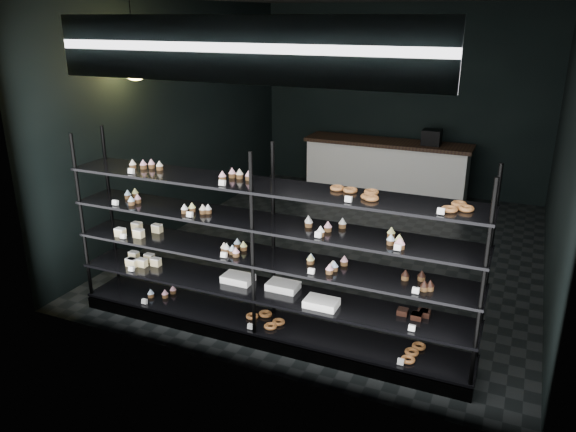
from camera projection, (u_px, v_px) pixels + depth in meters
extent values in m
cube|color=black|center=(345.00, 247.00, 7.66)|extent=(5.00, 6.00, 0.01)
cube|color=black|center=(402.00, 101.00, 9.71)|extent=(5.00, 0.01, 3.20)
cube|color=black|center=(235.00, 198.00, 4.53)|extent=(5.00, 0.01, 3.20)
cube|color=black|center=(183.00, 118.00, 8.06)|extent=(0.01, 6.00, 3.20)
cube|color=black|center=(566.00, 149.00, 6.17)|extent=(0.01, 6.00, 3.20)
cube|color=black|center=(265.00, 330.00, 5.54)|extent=(4.00, 0.50, 0.12)
cylinder|color=black|center=(82.00, 222.00, 5.78)|extent=(0.04, 0.04, 1.85)
cylinder|color=black|center=(111.00, 209.00, 6.16)|extent=(0.04, 0.04, 1.85)
cylinder|color=black|center=(253.00, 253.00, 5.03)|extent=(0.04, 0.04, 1.85)
cylinder|color=black|center=(273.00, 236.00, 5.41)|extent=(0.04, 0.04, 1.85)
cylinder|color=black|center=(482.00, 294.00, 4.29)|extent=(0.04, 0.04, 1.85)
cylinder|color=black|center=(487.00, 271.00, 4.67)|extent=(0.04, 0.04, 1.85)
cube|color=black|center=(265.00, 322.00, 5.50)|extent=(4.00, 0.50, 0.03)
cube|color=black|center=(264.00, 291.00, 5.39)|extent=(4.00, 0.50, 0.02)
cube|color=black|center=(264.00, 257.00, 5.27)|extent=(4.00, 0.50, 0.02)
cube|color=black|center=(263.00, 222.00, 5.15)|extent=(4.00, 0.50, 0.02)
cube|color=black|center=(262.00, 186.00, 5.03)|extent=(4.00, 0.50, 0.02)
cube|color=white|center=(132.00, 171.00, 5.35)|extent=(0.06, 0.04, 0.06)
cube|color=white|center=(224.00, 183.00, 4.98)|extent=(0.06, 0.04, 0.06)
cube|color=white|center=(350.00, 200.00, 4.53)|extent=(0.05, 0.04, 0.06)
cube|color=white|center=(438.00, 211.00, 4.27)|extent=(0.06, 0.04, 0.06)
cube|color=white|center=(118.00, 203.00, 5.55)|extent=(0.06, 0.04, 0.06)
cube|color=white|center=(194.00, 215.00, 5.22)|extent=(0.05, 0.04, 0.06)
cube|color=white|center=(316.00, 235.00, 4.76)|extent=(0.05, 0.04, 0.06)
cube|color=white|center=(399.00, 248.00, 4.49)|extent=(0.06, 0.04, 0.06)
cube|color=white|center=(126.00, 237.00, 5.65)|extent=(0.06, 0.04, 0.06)
cube|color=white|center=(222.00, 255.00, 5.23)|extent=(0.06, 0.04, 0.06)
cube|color=white|center=(316.00, 272.00, 4.88)|extent=(0.05, 0.04, 0.06)
cube|color=white|center=(411.00, 290.00, 4.56)|extent=(0.06, 0.04, 0.06)
cube|color=white|center=(130.00, 269.00, 5.77)|extent=(0.06, 0.04, 0.06)
cube|color=white|center=(412.00, 328.00, 4.67)|extent=(0.06, 0.04, 0.06)
cube|color=white|center=(147.00, 302.00, 5.82)|extent=(0.06, 0.04, 0.06)
cube|color=white|center=(255.00, 328.00, 5.34)|extent=(0.05, 0.04, 0.06)
cube|color=white|center=(398.00, 361.00, 4.82)|extent=(0.06, 0.04, 0.06)
cube|color=#0B1338|center=(235.00, 50.00, 4.21)|extent=(3.20, 0.04, 0.45)
cube|color=white|center=(234.00, 50.00, 4.19)|extent=(3.30, 0.02, 0.50)
cylinder|color=black|center=(131.00, 24.00, 6.35)|extent=(0.01, 0.01, 0.55)
sphere|color=#F9C857|center=(135.00, 65.00, 6.51)|extent=(0.36, 0.36, 0.36)
cube|color=silver|center=(386.00, 171.00, 9.69)|extent=(2.71, 0.60, 0.92)
cube|color=black|center=(388.00, 143.00, 9.53)|extent=(2.82, 0.65, 0.06)
cube|color=black|center=(432.00, 137.00, 9.20)|extent=(0.30, 0.30, 0.25)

